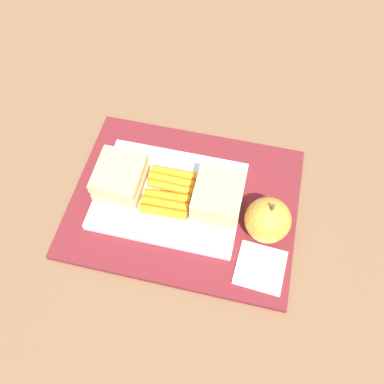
# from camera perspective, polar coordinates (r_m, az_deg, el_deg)

# --- Properties ---
(ground_plane) EXTENTS (2.40, 2.40, 0.00)m
(ground_plane) POSITION_cam_1_polar(r_m,az_deg,el_deg) (0.66, -1.06, -1.62)
(ground_plane) COLOR brown
(lunchbag_mat) EXTENTS (0.36, 0.28, 0.01)m
(lunchbag_mat) POSITION_cam_1_polar(r_m,az_deg,el_deg) (0.66, -1.06, -1.41)
(lunchbag_mat) COLOR maroon
(lunchbag_mat) RESTS_ON ground_plane
(food_tray) EXTENTS (0.23, 0.17, 0.01)m
(food_tray) POSITION_cam_1_polar(r_m,az_deg,el_deg) (0.65, -3.22, -0.51)
(food_tray) COLOR white
(food_tray) RESTS_ON lunchbag_mat
(sandwich_half_left) EXTENTS (0.07, 0.08, 0.04)m
(sandwich_half_left) POSITION_cam_1_polar(r_m,az_deg,el_deg) (0.65, -10.06, 2.07)
(sandwich_half_left) COLOR tan
(sandwich_half_left) RESTS_ON food_tray
(sandwich_half_right) EXTENTS (0.07, 0.08, 0.04)m
(sandwich_half_right) POSITION_cam_1_polar(r_m,az_deg,el_deg) (0.62, 3.66, -0.63)
(sandwich_half_right) COLOR tan
(sandwich_half_right) RESTS_ON food_tray
(carrot_sticks_bundle) EXTENTS (0.08, 0.09, 0.02)m
(carrot_sticks_bundle) POSITION_cam_1_polar(r_m,az_deg,el_deg) (0.64, -3.25, 0.05)
(carrot_sticks_bundle) COLOR orange
(carrot_sticks_bundle) RESTS_ON food_tray
(apple) EXTENTS (0.07, 0.07, 0.08)m
(apple) POSITION_cam_1_polar(r_m,az_deg,el_deg) (0.61, 10.61, -3.90)
(apple) COLOR gold
(apple) RESTS_ON lunchbag_mat
(paper_napkin) EXTENTS (0.07, 0.07, 0.00)m
(paper_napkin) POSITION_cam_1_polar(r_m,az_deg,el_deg) (0.61, 9.58, -10.42)
(paper_napkin) COLOR white
(paper_napkin) RESTS_ON lunchbag_mat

